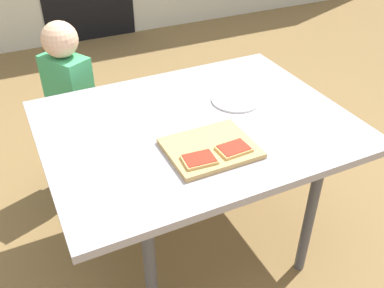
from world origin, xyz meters
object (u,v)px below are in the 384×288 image
cutting_board (210,148)px  dining_table (197,134)px  pizza_slice_near_left (199,159)px  child_left (71,99)px  pizza_slice_near_right (234,149)px  plate_white_right (236,100)px

cutting_board → dining_table: bearing=78.2°
pizza_slice_near_left → child_left: child_left is taller
pizza_slice_near_right → pizza_slice_near_left: size_ratio=0.98×
cutting_board → pizza_slice_near_right: bearing=-43.2°
cutting_board → pizza_slice_near_right: 0.09m
pizza_slice_near_right → plate_white_right: size_ratio=0.56×
pizza_slice_near_right → dining_table: bearing=94.9°
dining_table → child_left: child_left is taller
dining_table → cutting_board: size_ratio=3.85×
child_left → pizza_slice_near_right: bearing=-66.6°
plate_white_right → child_left: size_ratio=0.23×
cutting_board → pizza_slice_near_right: size_ratio=2.65×
dining_table → plate_white_right: size_ratio=5.71×
pizza_slice_near_left → child_left: 1.01m
dining_table → child_left: size_ratio=1.29×
pizza_slice_near_right → cutting_board: bearing=136.8°
cutting_board → plate_white_right: size_ratio=1.48×
cutting_board → pizza_slice_near_right: pizza_slice_near_right is taller
pizza_slice_near_right → pizza_slice_near_left: bearing=-178.5°
pizza_slice_near_right → plate_white_right: bearing=58.3°
dining_table → cutting_board: bearing=-101.8°
plate_white_right → child_left: bearing=135.8°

